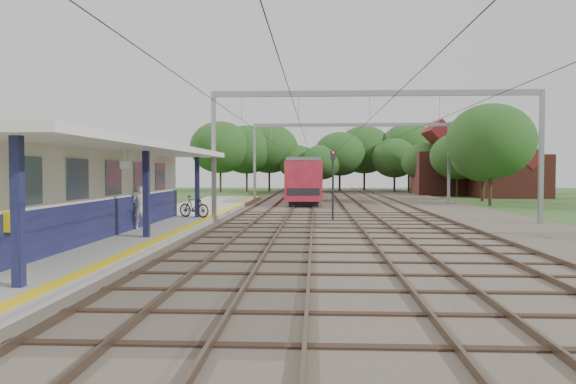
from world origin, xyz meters
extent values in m
plane|color=#2D4C1E|center=(0.00, 0.00, 0.00)|extent=(160.00, 160.00, 0.00)
cube|color=#473D33|center=(4.00, 30.00, 0.05)|extent=(18.00, 90.00, 0.10)
cube|color=gray|center=(-7.50, 14.00, 0.17)|extent=(5.00, 52.00, 0.35)
cube|color=yellow|center=(-5.25, 14.00, 0.35)|extent=(0.45, 52.00, 0.01)
cube|color=beige|center=(-8.90, 7.00, 2.05)|extent=(3.20, 18.00, 3.40)
cube|color=#13153D|center=(-7.28, 7.00, 1.05)|extent=(0.06, 18.00, 1.40)
cube|color=slate|center=(-7.27, 7.00, 2.55)|extent=(0.05, 16.00, 1.30)
cube|color=yellow|center=(-7.18, -1.00, 1.55)|extent=(0.18, 0.38, 0.50)
cube|color=#13153D|center=(-5.90, -3.00, 1.95)|extent=(0.22, 0.22, 3.20)
cube|color=#13153D|center=(-5.90, 6.00, 1.95)|extent=(0.22, 0.22, 3.20)
cube|color=#13153D|center=(-5.90, 15.00, 1.95)|extent=(0.22, 0.22, 3.20)
cube|color=silver|center=(-7.80, 6.00, 3.67)|extent=(6.40, 20.00, 0.24)
cube|color=white|center=(-6.00, 4.00, 3.00)|extent=(0.06, 0.85, 0.26)
cube|color=brown|center=(-4.22, 30.00, 0.17)|extent=(0.07, 88.00, 0.15)
cube|color=brown|center=(-2.78, 30.00, 0.17)|extent=(0.07, 88.00, 0.15)
cube|color=brown|center=(-1.22, 30.00, 0.17)|extent=(0.07, 88.00, 0.15)
cube|color=brown|center=(0.22, 30.00, 0.17)|extent=(0.07, 88.00, 0.15)
cube|color=brown|center=(2.48, 30.00, 0.17)|extent=(0.07, 88.00, 0.15)
cube|color=brown|center=(3.92, 30.00, 0.17)|extent=(0.07, 88.00, 0.15)
cube|color=brown|center=(6.08, 30.00, 0.17)|extent=(0.07, 88.00, 0.15)
cube|color=brown|center=(7.52, 30.00, 0.17)|extent=(0.07, 88.00, 0.15)
cube|color=gray|center=(-5.00, 15.00, 3.50)|extent=(0.22, 0.22, 7.00)
cube|color=gray|center=(12.00, 15.00, 3.50)|extent=(0.22, 0.22, 7.00)
cube|color=gray|center=(3.50, 15.00, 6.85)|extent=(17.00, 0.20, 0.30)
cube|color=gray|center=(-5.00, 35.00, 3.50)|extent=(0.22, 0.22, 7.00)
cube|color=gray|center=(12.00, 35.00, 3.50)|extent=(0.22, 0.22, 7.00)
cube|color=gray|center=(3.50, 35.00, 6.85)|extent=(17.00, 0.20, 0.30)
cylinder|color=black|center=(-3.50, 30.00, 5.50)|extent=(0.02, 88.00, 0.02)
cylinder|color=black|center=(-0.50, 30.00, 5.50)|extent=(0.02, 88.00, 0.02)
cylinder|color=black|center=(3.20, 30.00, 5.50)|extent=(0.02, 88.00, 0.02)
cylinder|color=black|center=(6.80, 30.00, 5.50)|extent=(0.02, 88.00, 0.02)
cylinder|color=#382619|center=(-10.00, 61.00, 1.44)|extent=(0.28, 0.28, 2.88)
ellipsoid|color=#1C4117|center=(-10.00, 61.00, 4.96)|extent=(6.72, 6.72, 5.76)
cylinder|color=#382619|center=(-4.00, 63.00, 1.26)|extent=(0.28, 0.28, 2.52)
ellipsoid|color=#1C4117|center=(-4.00, 63.00, 4.34)|extent=(5.88, 5.88, 5.04)
cylinder|color=#382619|center=(2.00, 60.00, 1.62)|extent=(0.28, 0.28, 3.24)
ellipsoid|color=#1C4117|center=(2.00, 60.00, 5.58)|extent=(7.56, 7.56, 6.48)
cylinder|color=#382619|center=(8.00, 62.00, 1.35)|extent=(0.28, 0.28, 2.70)
ellipsoid|color=#1C4117|center=(8.00, 62.00, 4.65)|extent=(6.30, 6.30, 5.40)
cylinder|color=#382619|center=(14.50, 38.00, 1.26)|extent=(0.28, 0.28, 2.52)
ellipsoid|color=#1C4117|center=(14.50, 38.00, 4.34)|extent=(5.88, 5.88, 5.04)
cylinder|color=#382619|center=(15.00, 54.00, 1.44)|extent=(0.28, 0.28, 2.88)
ellipsoid|color=#1C4117|center=(15.00, 54.00, 4.96)|extent=(6.72, 6.72, 5.76)
cube|color=brown|center=(21.00, 46.00, 2.25)|extent=(7.00, 6.00, 4.50)
cube|color=maroon|center=(21.00, 46.00, 5.40)|extent=(4.99, 6.12, 4.99)
cube|color=brown|center=(16.00, 52.00, 2.50)|extent=(8.00, 6.00, 5.00)
cube|color=maroon|center=(16.00, 52.00, 5.90)|extent=(5.52, 6.12, 5.52)
imported|color=beige|center=(-6.93, 8.57, 1.28)|extent=(0.69, 0.47, 1.87)
imported|color=black|center=(-6.03, 14.78, 0.92)|extent=(1.96, 1.31, 1.15)
cube|color=black|center=(-0.50, 35.28, 0.32)|extent=(2.25, 16.04, 0.44)
cube|color=maroon|center=(-0.50, 35.28, 2.07)|extent=(2.81, 17.44, 3.04)
cube|color=black|center=(-0.50, 35.28, 2.38)|extent=(2.85, 16.04, 0.87)
cube|color=slate|center=(-0.50, 35.28, 3.71)|extent=(2.58, 17.44, 0.28)
cube|color=black|center=(-0.50, 53.32, 0.32)|extent=(2.25, 16.04, 0.44)
cube|color=maroon|center=(-0.50, 53.32, 2.07)|extent=(2.81, 17.44, 3.04)
cube|color=black|center=(-0.50, 53.32, 2.38)|extent=(2.85, 16.04, 0.87)
cube|color=slate|center=(-0.50, 53.32, 3.71)|extent=(2.58, 17.44, 0.28)
cylinder|color=black|center=(1.35, 16.61, 1.79)|extent=(0.14, 0.14, 3.58)
cube|color=black|center=(1.35, 16.61, 3.68)|extent=(0.30, 0.22, 0.49)
sphere|color=red|center=(1.35, 16.51, 3.83)|extent=(0.13, 0.13, 0.13)
camera|label=1|loc=(0.37, -14.51, 2.80)|focal=35.00mm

